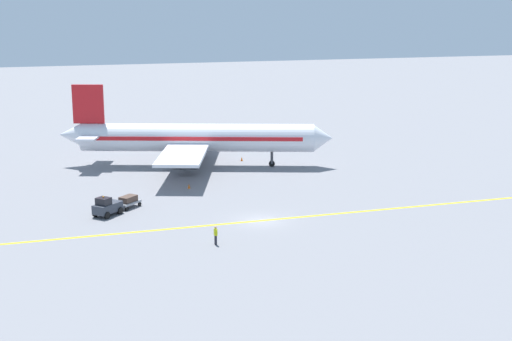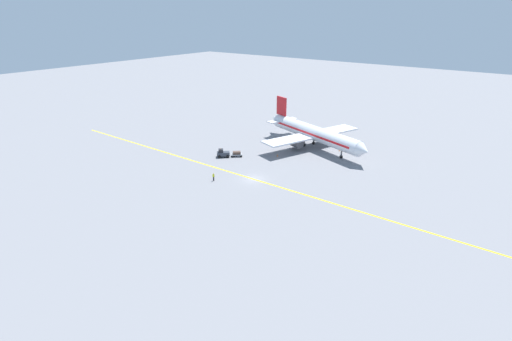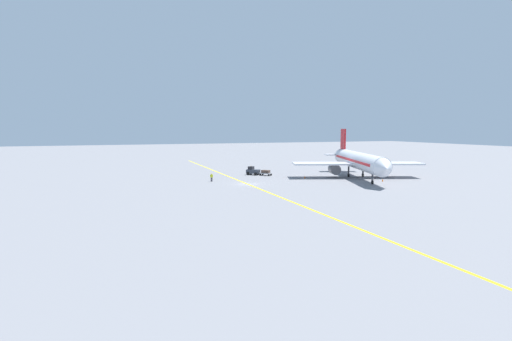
{
  "view_description": "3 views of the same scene",
  "coord_description": "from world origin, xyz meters",
  "px_view_note": "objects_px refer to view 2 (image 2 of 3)",
  "views": [
    {
      "loc": [
        62.8,
        -20.96,
        20.16
      ],
      "look_at": [
        -0.86,
        -0.22,
        4.83
      ],
      "focal_mm": 50.0,
      "sensor_mm": 36.0,
      "label": 1
    },
    {
      "loc": [
        60.3,
        46.06,
        32.33
      ],
      "look_at": [
        3.37,
        3.22,
        3.78
      ],
      "focal_mm": 28.0,
      "sensor_mm": 36.0,
      "label": 2
    },
    {
      "loc": [
        25.89,
        71.97,
        10.78
      ],
      "look_at": [
        -1.6,
        0.51,
        2.63
      ],
      "focal_mm": 28.0,
      "sensor_mm": 36.0,
      "label": 3
    }
  ],
  "objects_px": {
    "airplane_at_gate": "(314,133)",
    "baggage_tug_dark": "(223,153)",
    "traffic_cone_near_nose": "(277,155)",
    "traffic_cone_mid_apron": "(339,150)",
    "baggage_cart_trailing": "(237,153)",
    "ground_crew_worker": "(214,177)"
  },
  "relations": [
    {
      "from": "baggage_cart_trailing",
      "to": "ground_crew_worker",
      "type": "relative_size",
      "value": 1.7
    },
    {
      "from": "baggage_tug_dark",
      "to": "traffic_cone_mid_apron",
      "type": "relative_size",
      "value": 5.86
    },
    {
      "from": "ground_crew_worker",
      "to": "traffic_cone_near_nose",
      "type": "bearing_deg",
      "value": 173.81
    },
    {
      "from": "baggage_cart_trailing",
      "to": "airplane_at_gate",
      "type": "bearing_deg",
      "value": 147.19
    },
    {
      "from": "traffic_cone_near_nose",
      "to": "airplane_at_gate",
      "type": "bearing_deg",
      "value": 163.51
    },
    {
      "from": "baggage_cart_trailing",
      "to": "traffic_cone_mid_apron",
      "type": "distance_m",
      "value": 25.57
    },
    {
      "from": "baggage_tug_dark",
      "to": "baggage_cart_trailing",
      "type": "xyz_separation_m",
      "value": [
        -2.24,
        2.42,
        -0.14
      ]
    },
    {
      "from": "traffic_cone_near_nose",
      "to": "traffic_cone_mid_apron",
      "type": "bearing_deg",
      "value": 140.9
    },
    {
      "from": "traffic_cone_near_nose",
      "to": "traffic_cone_mid_apron",
      "type": "xyz_separation_m",
      "value": [
        -12.41,
        10.09,
        0.0
      ]
    },
    {
      "from": "airplane_at_gate",
      "to": "baggage_tug_dark",
      "type": "xyz_separation_m",
      "value": [
        19.36,
        -13.46,
        -2.81
      ]
    },
    {
      "from": "baggage_cart_trailing",
      "to": "traffic_cone_near_nose",
      "type": "bearing_deg",
      "value": 127.5
    },
    {
      "from": "traffic_cone_near_nose",
      "to": "traffic_cone_mid_apron",
      "type": "relative_size",
      "value": 1.0
    },
    {
      "from": "baggage_tug_dark",
      "to": "traffic_cone_mid_apron",
      "type": "bearing_deg",
      "value": 135.48
    },
    {
      "from": "baggage_cart_trailing",
      "to": "baggage_tug_dark",
      "type": "bearing_deg",
      "value": -47.28
    },
    {
      "from": "baggage_cart_trailing",
      "to": "traffic_cone_mid_apron",
      "type": "relative_size",
      "value": 5.2
    },
    {
      "from": "airplane_at_gate",
      "to": "baggage_cart_trailing",
      "type": "distance_m",
      "value": 20.58
    },
    {
      "from": "airplane_at_gate",
      "to": "baggage_tug_dark",
      "type": "relative_size",
      "value": 10.7
    },
    {
      "from": "baggage_cart_trailing",
      "to": "traffic_cone_near_nose",
      "type": "xyz_separation_m",
      "value": [
        -5.93,
        7.73,
        -0.49
      ]
    },
    {
      "from": "baggage_tug_dark",
      "to": "baggage_cart_trailing",
      "type": "relative_size",
      "value": 1.13
    },
    {
      "from": "traffic_cone_mid_apron",
      "to": "baggage_tug_dark",
      "type": "bearing_deg",
      "value": -44.52
    },
    {
      "from": "ground_crew_worker",
      "to": "traffic_cone_mid_apron",
      "type": "relative_size",
      "value": 3.05
    },
    {
      "from": "airplane_at_gate",
      "to": "ground_crew_worker",
      "type": "bearing_deg",
      "value": -9.96
    }
  ]
}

